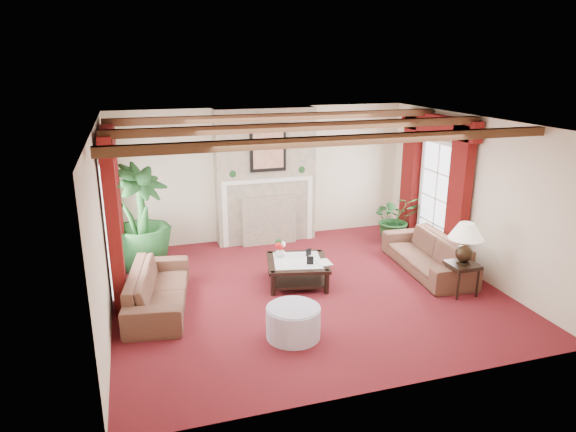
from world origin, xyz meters
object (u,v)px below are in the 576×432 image
object	(u,v)px
sofa_left	(158,282)
side_table	(461,279)
potted_palm	(142,240)
sofa_right	(428,248)
coffee_table	(297,272)
ottoman	(293,322)

from	to	relation	value
sofa_left	side_table	world-z (taller)	sofa_left
side_table	potted_palm	bearing A→B (deg)	151.25
potted_palm	sofa_right	bearing A→B (deg)	-18.69
coffee_table	ottoman	bearing A→B (deg)	-97.54
potted_palm	coffee_table	xyz separation A→B (m)	(2.42, -1.48, -0.32)
potted_palm	ottoman	distance (m)	3.62
sofa_right	coffee_table	world-z (taller)	sofa_right
sofa_left	sofa_right	size ratio (longest dim) A/B	0.99
sofa_right	potted_palm	xyz separation A→B (m)	(-4.79, 1.62, 0.11)
side_table	ottoman	world-z (taller)	side_table
sofa_right	potted_palm	distance (m)	5.06
sofa_left	coffee_table	world-z (taller)	sofa_left
coffee_table	ottoman	size ratio (longest dim) A/B	1.34
potted_palm	side_table	distance (m)	5.46
sofa_left	sofa_right	bearing A→B (deg)	-80.35
sofa_left	side_table	size ratio (longest dim) A/B	4.08
sofa_left	potted_palm	size ratio (longest dim) A/B	1.02
sofa_right	coffee_table	xyz separation A→B (m)	(-2.37, 0.15, -0.21)
ottoman	potted_palm	bearing A→B (deg)	120.54
sofa_right	coffee_table	distance (m)	2.38
sofa_left	potted_palm	world-z (taller)	potted_palm
potted_palm	coffee_table	distance (m)	2.85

